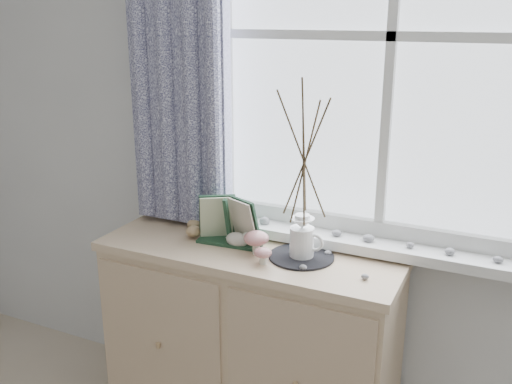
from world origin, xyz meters
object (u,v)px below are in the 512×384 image
sideboard (250,343)px  toadstool_cluster (258,243)px  botanical_book (226,221)px  twig_pitcher (304,155)px

sideboard → toadstool_cluster: size_ratio=7.91×
botanical_book → toadstool_cluster: (0.16, -0.04, -0.05)m
sideboard → twig_pitcher: size_ratio=1.74×
toadstool_cluster → twig_pitcher: (0.15, 0.06, 0.34)m
sideboard → botanical_book: size_ratio=4.14×
sideboard → twig_pitcher: 0.85m
toadstool_cluster → twig_pitcher: 0.38m
sideboard → toadstool_cluster: toadstool_cluster is taller
sideboard → botanical_book: botanical_book is taller
botanical_book → toadstool_cluster: bearing=-18.3°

